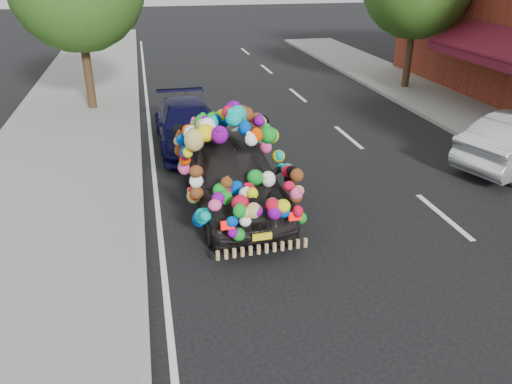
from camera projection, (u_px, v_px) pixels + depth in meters
The scene contains 6 objects.
ground at pixel (270, 236), 9.32m from camera, with size 100.00×100.00×0.00m, color black.
sidewalk at pixel (24, 261), 8.44m from camera, with size 4.00×60.00×0.12m, color gray.
kerb at pixel (141, 247), 8.82m from camera, with size 0.15×60.00×0.13m, color gray.
lane_markings at pixel (443, 216), 10.03m from camera, with size 6.00×50.00×0.01m, color silver, non-canonical shape.
plush_art_car at pixel (232, 158), 9.98m from camera, with size 2.29×4.55×2.10m.
navy_sedan at pixel (188, 125), 13.55m from camera, with size 1.66×4.07×1.18m, color black.
Camera 1 is at (-2.02, -7.83, 4.71)m, focal length 35.00 mm.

